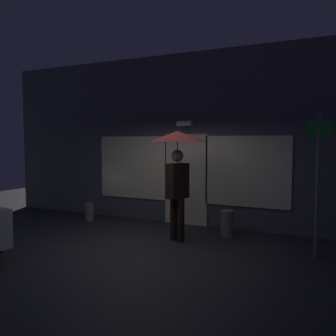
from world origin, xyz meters
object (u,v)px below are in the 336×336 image
person_with_umbrella (177,154)px  street_sign_post (318,178)px  sidewalk_bollard_2 (89,212)px  sidewalk_bollard (227,224)px

person_with_umbrella → street_sign_post: bearing=-68.6°
street_sign_post → sidewalk_bollard_2: street_sign_post is taller
street_sign_post → sidewalk_bollard: 2.23m
person_with_umbrella → street_sign_post: (2.62, 0.05, -0.37)m
person_with_umbrella → sidewalk_bollard: 1.87m
street_sign_post → sidewalk_bollard: bearing=158.7°
street_sign_post → sidewalk_bollard: street_sign_post is taller
street_sign_post → sidewalk_bollard: size_ratio=4.43×
person_with_umbrella → sidewalk_bollard_2: (-2.77, 0.71, -1.55)m
person_with_umbrella → sidewalk_bollard_2: person_with_umbrella is taller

